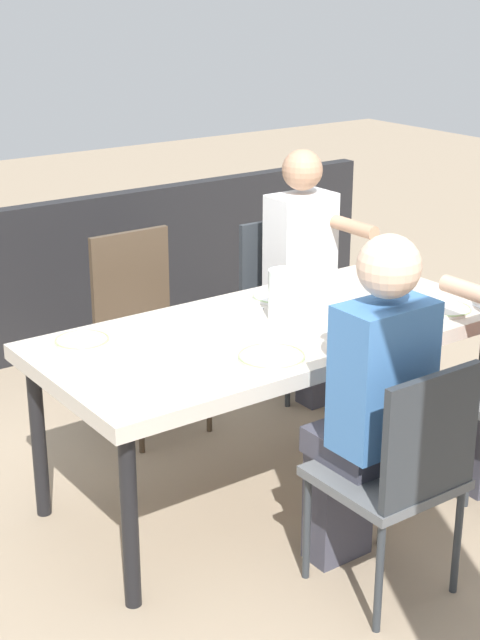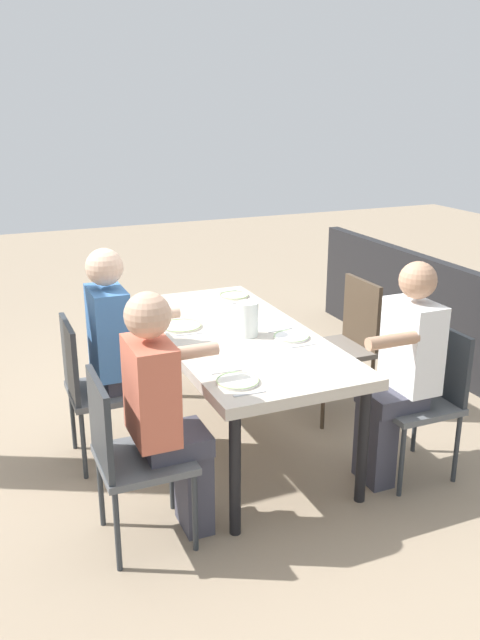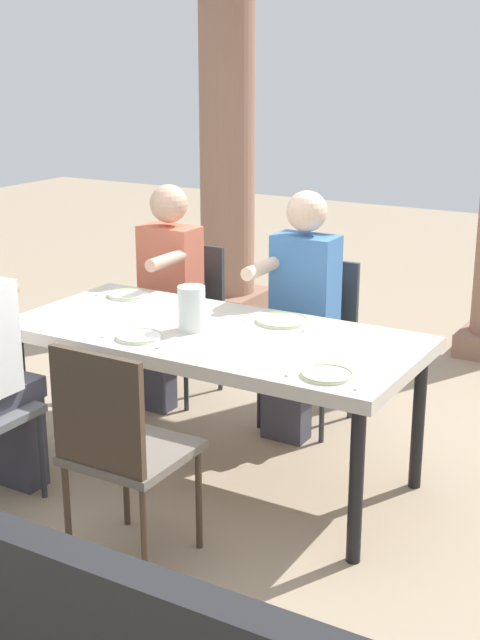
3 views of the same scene
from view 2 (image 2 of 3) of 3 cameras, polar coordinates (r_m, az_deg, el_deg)
The scene contains 22 objects.
ground_plane at distance 4.36m, azimuth -0.42°, elevation -10.38°, with size 16.00×16.00×0.00m, color gray.
dining_table at distance 4.07m, azimuth -0.44°, elevation -1.88°, with size 1.96×0.91×0.75m.
chair_west_north at distance 3.25m, azimuth -9.79°, elevation -11.06°, with size 0.44×0.44×0.90m.
chair_west_south at distance 3.96m, azimuth 15.75°, elevation -5.98°, with size 0.44×0.44×0.88m.
chair_mid_north at distance 4.01m, azimuth -12.73°, elevation -5.30°, with size 0.44×0.44×0.91m.
chair_mid_south at distance 4.59m, azimuth 9.19°, elevation -1.57°, with size 0.44×0.44×0.95m.
diner_woman_green at distance 3.78m, azimuth 13.85°, elevation -4.01°, with size 0.35×0.49×1.29m.
diner_man_white at distance 3.97m, azimuth -10.37°, elevation -2.38°, with size 0.35×0.50×1.32m.
diner_guest_third at distance 3.21m, azimuth -6.57°, elevation -7.64°, with size 0.35×0.50×1.29m.
plate_0 at distance 3.33m, azimuth -0.21°, elevation -5.33°, with size 0.22×0.22×0.02m.
fork_0 at distance 3.21m, azimuth 0.84°, elevation -6.42°, with size 0.02×0.17×0.01m, color silver.
spoon_0 at distance 3.46m, azimuth -1.17°, elevation -4.50°, with size 0.02×0.17×0.01m, color silver.
plate_1 at distance 3.96m, azimuth 4.48°, elevation -1.45°, with size 0.21×0.21×0.02m.
fork_1 at distance 3.84m, azimuth 5.50°, elevation -2.23°, with size 0.02×0.17×0.01m, color silver.
spoon_1 at distance 4.09m, azimuth 3.52°, elevation -0.87°, with size 0.02×0.17×0.01m, color silver.
plate_2 at distance 4.15m, azimuth -5.14°, elevation -0.51°, with size 0.25×0.25×0.02m.
fork_2 at distance 4.02m, azimuth -4.47°, elevation -1.23°, with size 0.02×0.17×0.01m, color silver.
spoon_2 at distance 4.29m, azimuth -5.76°, elevation 0.01°, with size 0.02×0.17×0.01m, color silver.
plate_3 at distance 4.79m, azimuth -0.53°, elevation 2.14°, with size 0.21×0.21×0.02m.
fork_3 at distance 4.66m, azimuth 0.18°, elevation 1.60°, with size 0.02×0.17×0.01m, color silver.
spoon_3 at distance 4.93m, azimuth -1.19°, elevation 2.52°, with size 0.02×0.17×0.01m, color silver.
water_pitcher at distance 3.96m, azimuth 0.68°, elevation -0.08°, with size 0.13×0.13×0.21m.
Camera 2 is at (-3.53, 1.46, 2.10)m, focal length 36.78 mm.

